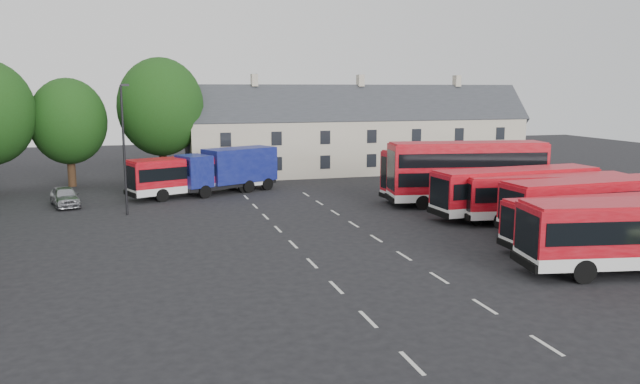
# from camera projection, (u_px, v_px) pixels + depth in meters

# --- Properties ---
(ground) EXTENTS (140.00, 140.00, 0.00)m
(ground) POSITION_uv_depth(u_px,v_px,m) (302.00, 253.00, 33.15)
(ground) COLOR black
(ground) RESTS_ON ground
(lane_markings) EXTENTS (5.15, 33.80, 0.01)m
(lane_markings) POSITION_uv_depth(u_px,v_px,m) (335.00, 241.00, 35.73)
(lane_markings) COLOR beige
(lane_markings) RESTS_ON ground
(terrace_houses) EXTENTS (35.70, 7.13, 10.06)m
(terrace_houses) POSITION_uv_depth(u_px,v_px,m) (360.00, 135.00, 64.79)
(terrace_houses) COLOR beige
(terrace_houses) RESTS_ON ground
(bus_row_b) EXTENTS (10.26, 2.59, 2.89)m
(bus_row_b) POSITION_uv_depth(u_px,v_px,m) (595.00, 219.00, 33.51)
(bus_row_b) COLOR silver
(bus_row_b) RESTS_ON ground
(bus_row_c) EXTENTS (11.78, 3.16, 3.30)m
(bus_row_c) POSITION_uv_depth(u_px,v_px,m) (594.00, 201.00, 37.44)
(bus_row_c) COLOR silver
(bus_row_c) RESTS_ON ground
(bus_row_d) EXTENTS (11.38, 4.10, 3.15)m
(bus_row_d) POSITION_uv_depth(u_px,v_px,m) (546.00, 194.00, 40.59)
(bus_row_d) COLOR silver
(bus_row_d) RESTS_ON ground
(bus_row_e) EXTENTS (11.91, 3.34, 3.33)m
(bus_row_e) POSITION_uv_depth(u_px,v_px,m) (516.00, 188.00, 42.13)
(bus_row_e) COLOR silver
(bus_row_e) RESTS_ON ground
(bus_dd_south) EXTENTS (11.88, 4.37, 4.76)m
(bus_dd_south) POSITION_uv_depth(u_px,v_px,m) (467.00, 170.00, 46.27)
(bus_dd_south) COLOR silver
(bus_dd_south) RESTS_ON ground
(bus_dd_north) EXTENTS (9.90, 2.85, 4.01)m
(bus_dd_north) POSITION_uv_depth(u_px,v_px,m) (443.00, 171.00, 48.69)
(bus_dd_north) COLOR silver
(bus_dd_north) RESTS_ON ground
(bus_north) EXTENTS (11.49, 6.37, 3.20)m
(bus_north) POSITION_uv_depth(u_px,v_px,m) (198.00, 172.00, 50.95)
(bus_north) COLOR silver
(bus_north) RESTS_ON ground
(box_truck) EXTENTS (8.75, 5.92, 3.69)m
(box_truck) POSITION_uv_depth(u_px,v_px,m) (229.00, 168.00, 52.33)
(box_truck) COLOR black
(box_truck) RESTS_ON ground
(silver_car) EXTENTS (2.74, 4.66, 1.49)m
(silver_car) POSITION_uv_depth(u_px,v_px,m) (65.00, 196.00, 46.24)
(silver_car) COLOR #9A9BA1
(silver_car) RESTS_ON ground
(lamppost) EXTENTS (0.62, 0.28, 8.98)m
(lamppost) POSITION_uv_depth(u_px,v_px,m) (124.00, 146.00, 42.42)
(lamppost) COLOR black
(lamppost) RESTS_ON ground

